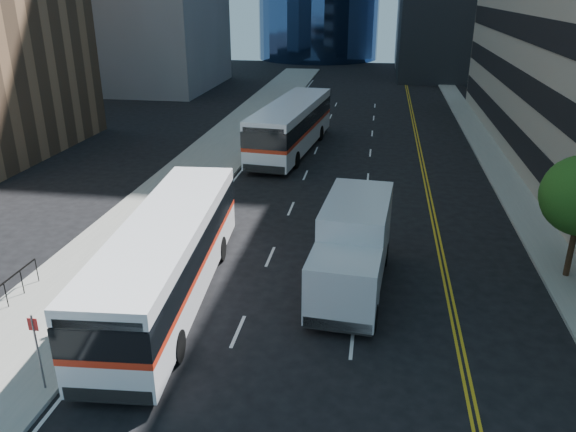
# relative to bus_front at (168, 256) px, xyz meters

# --- Properties ---
(ground) EXTENTS (160.00, 160.00, 0.00)m
(ground) POSITION_rel_bus_front_xyz_m (6.60, -3.84, -1.81)
(ground) COLOR black
(ground) RESTS_ON ground
(sidewalk_west) EXTENTS (5.00, 90.00, 0.15)m
(sidewalk_west) POSITION_rel_bus_front_xyz_m (-3.90, 21.16, -1.74)
(sidewalk_west) COLOR gray
(sidewalk_west) RESTS_ON ground
(sidewalk_east) EXTENTS (2.00, 90.00, 0.15)m
(sidewalk_east) POSITION_rel_bus_front_xyz_m (15.60, 21.16, -1.74)
(sidewalk_east) COLOR gray
(sidewalk_east) RESTS_ON ground
(bus_front) EXTENTS (3.82, 13.06, 3.32)m
(bus_front) POSITION_rel_bus_front_xyz_m (0.00, 0.00, 0.00)
(bus_front) COLOR white
(bus_front) RESTS_ON ground
(bus_rear) EXTENTS (4.38, 13.95, 3.54)m
(bus_rear) POSITION_rel_bus_front_xyz_m (1.31, 21.81, 0.12)
(bus_rear) COLOR white
(bus_rear) RESTS_ON ground
(box_truck) EXTENTS (3.00, 7.38, 3.45)m
(box_truck) POSITION_rel_bus_front_xyz_m (6.85, 1.88, 0.01)
(box_truck) COLOR silver
(box_truck) RESTS_ON ground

